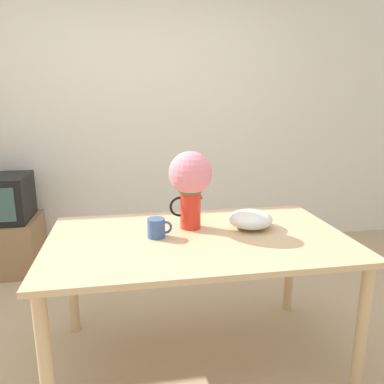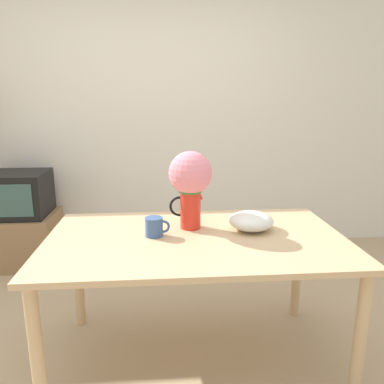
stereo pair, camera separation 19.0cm
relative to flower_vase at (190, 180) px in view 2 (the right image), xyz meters
The scene contains 8 objects.
ground_plane 1.08m from the flower_vase, 135.12° to the right, with size 12.00×12.00×0.00m, color tan.
wall_back 1.73m from the flower_vase, 97.18° to the left, with size 8.00×0.05×2.60m.
table 0.39m from the flower_vase, 82.86° to the right, with size 1.59×0.95×0.75m.
flower_vase is the anchor object (origin of this frame).
coffee_mug 0.32m from the flower_vase, 149.70° to the right, with size 0.13×0.10×0.10m.
white_bowl 0.41m from the flower_vase, ahead, with size 0.25×0.25×0.10m.
tv_stand 2.10m from the flower_vase, 137.40° to the left, with size 0.59×0.55×0.46m.
tv_set 1.98m from the flower_vase, 137.45° to the left, with size 0.49×0.48×0.39m.
Camera 2 is at (0.06, -1.81, 1.46)m, focal length 35.00 mm.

